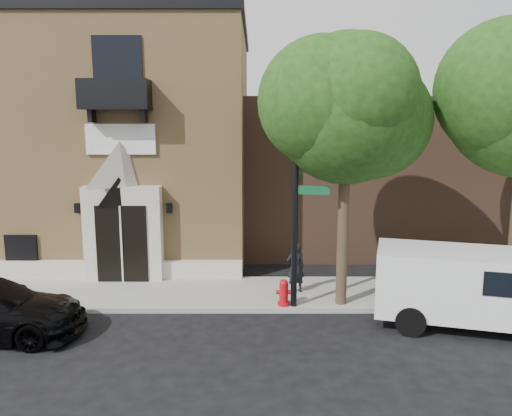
{
  "coord_description": "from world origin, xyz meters",
  "views": [
    {
      "loc": [
        3.48,
        -13.68,
        5.5
      ],
      "look_at": [
        3.48,
        2.0,
        2.75
      ],
      "focal_mm": 35.0,
      "sensor_mm": 36.0,
      "label": 1
    }
  ],
  "objects": [
    {
      "name": "neighbour_building",
      "position": [
        12.0,
        9.0,
        3.2
      ],
      "size": [
        18.0,
        8.0,
        6.4
      ],
      "primitive_type": "cube",
      "color": "brown",
      "rests_on": "ground"
    },
    {
      "name": "pedestrian_near",
      "position": [
        4.72,
        1.44,
        0.95
      ],
      "size": [
        0.65,
        0.5,
        1.59
      ],
      "primitive_type": "imported",
      "rotation": [
        0.0,
        0.0,
        3.36
      ],
      "color": "black",
      "rests_on": "sidewalk"
    },
    {
      "name": "planter",
      "position": [
        -0.72,
        2.74,
        0.47
      ],
      "size": [
        0.69,
        0.63,
        0.64
      ],
      "primitive_type": "imported",
      "rotation": [
        0.0,
        0.0,
        0.26
      ],
      "color": "#4D6B2D",
      "rests_on": "sidewalk"
    },
    {
      "name": "sidewalk",
      "position": [
        1.0,
        1.5,
        0.07
      ],
      "size": [
        42.0,
        3.0,
        0.15
      ],
      "primitive_type": "cube",
      "color": "gray",
      "rests_on": "ground"
    },
    {
      "name": "street_sign",
      "position": [
        4.61,
        0.24,
        3.5
      ],
      "size": [
        1.04,
        1.19,
        6.65
      ],
      "rotation": [
        0.0,
        0.0,
        -0.23
      ],
      "color": "black",
      "rests_on": "sidewalk"
    },
    {
      "name": "fire_hydrant",
      "position": [
        4.29,
        0.28,
        0.54
      ],
      "size": [
        0.45,
        0.36,
        0.79
      ],
      "color": "#B00D14",
      "rests_on": "sidewalk"
    },
    {
      "name": "church",
      "position": [
        -2.99,
        7.95,
        4.63
      ],
      "size": [
        12.2,
        11.01,
        9.3
      ],
      "color": "tan",
      "rests_on": "ground"
    },
    {
      "name": "dumpster",
      "position": [
        8.5,
        0.81,
        0.8
      ],
      "size": [
        2.06,
        1.3,
        1.28
      ],
      "rotation": [
        0.0,
        0.0,
        -0.1
      ],
      "color": "#0E3617",
      "rests_on": "sidewalk"
    },
    {
      "name": "street_tree_left",
      "position": [
        6.03,
        0.35,
        5.87
      ],
      "size": [
        4.97,
        4.38,
        7.77
      ],
      "color": "#38281C",
      "rests_on": "sidewalk"
    },
    {
      "name": "ground",
      "position": [
        0.0,
        0.0,
        0.0
      ],
      "size": [
        120.0,
        120.0,
        0.0
      ],
      "primitive_type": "plane",
      "color": "black",
      "rests_on": "ground"
    },
    {
      "name": "cargo_van",
      "position": [
        9.5,
        -1.05,
        1.17
      ],
      "size": [
        5.47,
        3.33,
        2.09
      ],
      "rotation": [
        0.0,
        0.0,
        -0.27
      ],
      "color": "white",
      "rests_on": "ground"
    }
  ]
}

